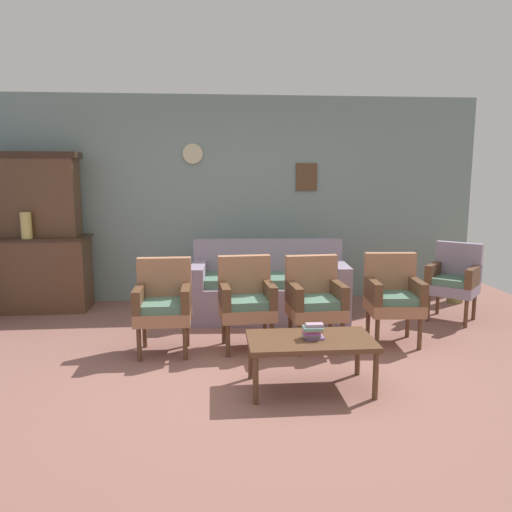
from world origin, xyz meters
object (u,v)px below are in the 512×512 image
side_cabinet (43,273)px  armchair_near_couch_end (315,298)px  coffee_table (311,344)px  floral_couch (269,290)px  wingback_chair_by_fireplace (454,278)px  armchair_by_doorway (393,294)px  vase_on_cabinet (26,225)px  armchair_row_middle (164,302)px  floor_vase_by_wall (456,279)px  armchair_near_cabinet (246,298)px  book_stack_on_table (313,331)px

side_cabinet → armchair_near_couch_end: 3.52m
side_cabinet → coffee_table: side_cabinet is taller
floral_couch → wingback_chair_by_fireplace: size_ratio=2.07×
armchair_by_doorway → vase_on_cabinet: bearing=160.9°
vase_on_cabinet → coffee_table: bearing=-39.4°
vase_on_cabinet → armchair_by_doorway: bearing=-19.1°
floral_couch → armchair_near_couch_end: same height
armchair_row_middle → wingback_chair_by_fireplace: size_ratio=1.00×
vase_on_cabinet → floral_couch: size_ratio=0.17×
vase_on_cabinet → armchair_row_middle: 2.36m
armchair_row_middle → wingback_chair_by_fireplace: bearing=13.7°
floor_vase_by_wall → vase_on_cabinet: bearing=-179.2°
side_cabinet → armchair_by_doorway: (3.93, -1.57, 0.03)m
side_cabinet → floral_couch: bearing=-11.3°
armchair_by_doorway → floor_vase_by_wall: size_ratio=1.44×
side_cabinet → armchair_near_cabinet: side_cabinet is taller
armchair_near_cabinet → wingback_chair_by_fireplace: size_ratio=1.00×
book_stack_on_table → side_cabinet: bearing=137.6°
vase_on_cabinet → armchair_near_couch_end: size_ratio=0.35×
armchair_near_couch_end → book_stack_on_table: 1.00m
armchair_by_doorway → armchair_near_couch_end: bearing=-174.2°
side_cabinet → armchair_row_middle: 2.33m
vase_on_cabinet → floor_vase_by_wall: (5.43, 0.08, -0.78)m
coffee_table → armchair_by_doorway: bearing=45.0°
armchair_by_doorway → book_stack_on_table: size_ratio=5.37×
side_cabinet → book_stack_on_table: side_cabinet is taller
coffee_table → floor_vase_by_wall: 3.52m
wingback_chair_by_fireplace → floral_couch: bearing=171.7°
side_cabinet → armchair_by_doorway: bearing=-21.8°
wingback_chair_by_fireplace → book_stack_on_table: 2.69m
side_cabinet → floral_couch: side_cabinet is taller
wingback_chair_by_fireplace → floor_vase_by_wall: wingback_chair_by_fireplace is taller
armchair_row_middle → book_stack_on_table: bearing=-37.8°
armchair_near_cabinet → book_stack_on_table: 1.12m
book_stack_on_table → floor_vase_by_wall: bearing=46.1°
wingback_chair_by_fireplace → coffee_table: (-2.04, -1.76, -0.12)m
armchair_near_cabinet → armchair_by_doorway: (1.49, 0.04, 0.00)m
coffee_table → floor_vase_by_wall: (2.45, 2.52, -0.06)m
armchair_by_doorway → wingback_chair_by_fireplace: 1.21m
vase_on_cabinet → wingback_chair_by_fireplace: (5.02, -0.69, -0.59)m
armchair_by_doorway → armchair_near_cabinet: bearing=-178.6°
floral_couch → armchair_near_couch_end: (0.33, -1.10, 0.17)m
side_cabinet → floor_vase_by_wall: side_cabinet is taller
vase_on_cabinet → floor_vase_by_wall: size_ratio=0.51×
armchair_by_doorway → coffee_table: armchair_by_doorway is taller
armchair_row_middle → vase_on_cabinet: bearing=139.4°
armchair_row_middle → armchair_near_couch_end: (1.47, 0.01, 0.00)m
armchair_by_doorway → book_stack_on_table: bearing=-134.3°
armchair_row_middle → coffee_table: 1.57m
side_cabinet → armchair_near_couch_end: size_ratio=1.28×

